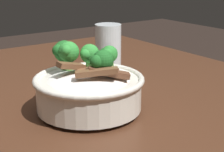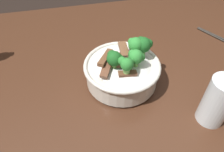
{
  "view_description": "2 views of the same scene",
  "coord_description": "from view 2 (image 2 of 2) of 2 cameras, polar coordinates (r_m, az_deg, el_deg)",
  "views": [
    {
      "loc": [
        -0.63,
        0.36,
        1.12
      ],
      "look_at": [
        -0.09,
        -0.03,
        0.91
      ],
      "focal_mm": 57.38,
      "sensor_mm": 36.0,
      "label": 1
    },
    {
      "loc": [
        -0.18,
        -0.43,
        1.3
      ],
      "look_at": [
        -0.08,
        -0.01,
        0.88
      ],
      "focal_mm": 33.41,
      "sensor_mm": 36.0,
      "label": 2
    }
  ],
  "objects": [
    {
      "name": "dining_table",
      "position": [
        0.74,
        6.17,
        -6.5
      ],
      "size": [
        1.21,
        1.09,
        0.83
      ],
      "color": "#472819",
      "rests_on": "ground"
    },
    {
      "name": "rice_bowl",
      "position": [
        0.61,
        2.97,
        1.96
      ],
      "size": [
        0.22,
        0.22,
        0.14
      ],
      "color": "silver",
      "rests_on": "dining_table"
    },
    {
      "name": "drinking_glass",
      "position": [
        0.57,
        26.68,
        -6.77
      ],
      "size": [
        0.07,
        0.07,
        0.14
      ],
      "color": "white",
      "rests_on": "dining_table"
    },
    {
      "name": "chopsticks_pair",
      "position": [
        0.92,
        27.52,
        9.09
      ],
      "size": [
        0.11,
        0.19,
        0.01
      ],
      "color": "#28231E",
      "rests_on": "dining_table"
    }
  ]
}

